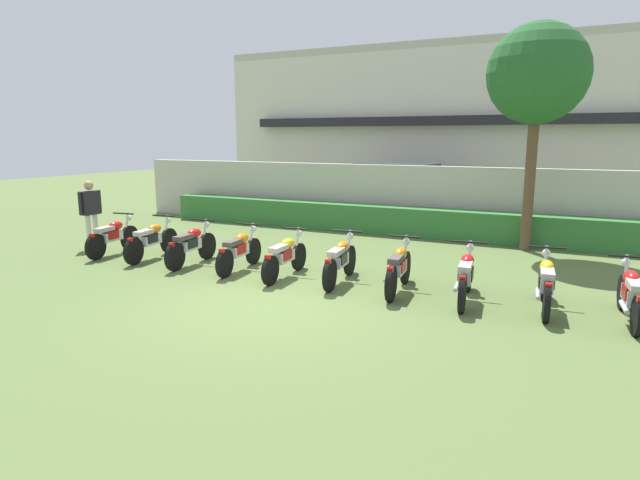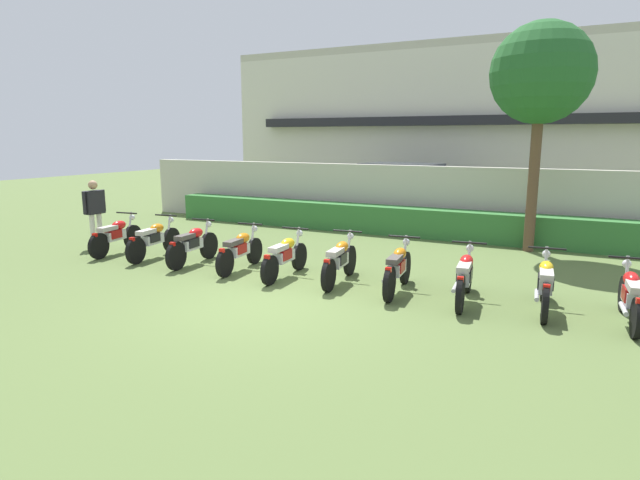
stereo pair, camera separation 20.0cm
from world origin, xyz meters
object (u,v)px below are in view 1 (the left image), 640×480
parked_car (400,190)px  motorcycle_in_row_3 (239,250)px  motorcycle_in_row_6 (399,268)px  tree_near_inspector (538,75)px  motorcycle_in_row_5 (340,260)px  motorcycle_in_row_4 (285,256)px  motorcycle_in_row_0 (113,236)px  motorcycle_in_row_9 (631,294)px  motorcycle_in_row_2 (191,245)px  motorcycle_in_row_7 (466,276)px  motorcycle_in_row_8 (546,283)px  inspector_person (90,208)px  motorcycle_in_row_1 (152,240)px

parked_car → motorcycle_in_row_3: (-0.57, -9.24, -0.49)m
parked_car → motorcycle_in_row_6: parked_car is taller
motorcycle_in_row_6 → tree_near_inspector: bearing=-25.2°
motorcycle_in_row_5 → motorcycle_in_row_4: bearing=89.1°
motorcycle_in_row_0 → motorcycle_in_row_3: bearing=-97.1°
tree_near_inspector → motorcycle_in_row_9: (1.96, -4.94, -3.80)m
motorcycle_in_row_3 → tree_near_inspector: bearing=-52.8°
motorcycle_in_row_2 → tree_near_inspector: bearing=-57.4°
motorcycle_in_row_0 → motorcycle_in_row_6: size_ratio=0.96×
motorcycle_in_row_9 → motorcycle_in_row_7: bearing=86.2°
motorcycle_in_row_5 → motorcycle_in_row_8: size_ratio=1.00×
motorcycle_in_row_2 → motorcycle_in_row_4: 2.40m
motorcycle_in_row_5 → motorcycle_in_row_7: 2.44m
motorcycle_in_row_0 → motorcycle_in_row_9: motorcycle_in_row_0 is taller
tree_near_inspector → inspector_person: tree_near_inspector is taller
motorcycle_in_row_3 → inspector_person: inspector_person is taller
parked_car → motorcycle_in_row_0: parked_car is taller
tree_near_inspector → motorcycle_in_row_3: tree_near_inspector is taller
motorcycle_in_row_0 → inspector_person: 1.39m
parked_car → motorcycle_in_row_1: (-3.07, -9.20, -0.49)m
motorcycle_in_row_0 → motorcycle_in_row_9: 10.87m
motorcycle_in_row_1 → motorcycle_in_row_9: size_ratio=1.05×
motorcycle_in_row_2 → motorcycle_in_row_6: size_ratio=0.97×
motorcycle_in_row_2 → motorcycle_in_row_4: motorcycle_in_row_2 is taller
parked_car → motorcycle_in_row_3: bearing=-87.3°
motorcycle_in_row_2 → inspector_person: bearing=78.5°
parked_car → motorcycle_in_row_3: 9.27m
parked_car → motorcycle_in_row_0: (-4.22, -9.29, -0.49)m
motorcycle_in_row_0 → motorcycle_in_row_5: (5.97, 0.11, 0.00)m
motorcycle_in_row_7 → motorcycle_in_row_8: (1.26, 0.11, 0.00)m
motorcycle_in_row_4 → motorcycle_in_row_8: (4.87, 0.09, 0.01)m
motorcycle_in_row_0 → tree_near_inspector: bearing=-68.7°
tree_near_inspector → inspector_person: size_ratio=3.20×
motorcycle_in_row_2 → motorcycle_in_row_8: 7.27m
motorcycle_in_row_7 → inspector_person: bearing=81.0°
motorcycle_in_row_0 → motorcycle_in_row_7: bearing=-98.0°
parked_car → motorcycle_in_row_8: (5.44, -9.20, -0.48)m
motorcycle_in_row_8 → inspector_person: 10.88m
motorcycle_in_row_8 → motorcycle_in_row_3: bearing=85.0°
motorcycle_in_row_4 → motorcycle_in_row_1: bearing=85.1°
motorcycle_in_row_4 → motorcycle_in_row_5: size_ratio=0.99×
parked_car → motorcycle_in_row_2: bearing=-94.9°
tree_near_inspector → motorcycle_in_row_0: bearing=-150.9°
motorcycle_in_row_4 → motorcycle_in_row_8: motorcycle_in_row_8 is taller
motorcycle_in_row_1 → motorcycle_in_row_6: (6.03, -0.07, 0.01)m
motorcycle_in_row_2 → motorcycle_in_row_8: motorcycle_in_row_8 is taller
motorcycle_in_row_1 → motorcycle_in_row_7: motorcycle_in_row_7 is taller
motorcycle_in_row_1 → motorcycle_in_row_3: (2.50, -0.04, -0.01)m
parked_car → motorcycle_in_row_7: parked_car is taller
motorcycle_in_row_1 → motorcycle_in_row_0: bearing=87.1°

